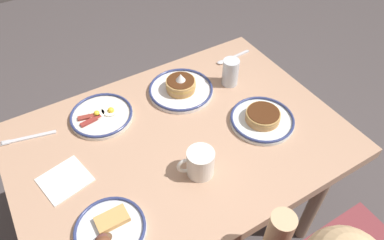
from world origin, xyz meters
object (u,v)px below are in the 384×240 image
at_px(plate_far_companion, 181,88).
at_px(plate_far_side, 110,230).
at_px(plate_near_main, 102,115).
at_px(paper_napkin, 65,180).
at_px(coffee_mug, 200,163).
at_px(tea_spoon, 229,59).
at_px(fork_near, 28,138).
at_px(plate_center_pancakes, 262,119).
at_px(drinking_glass, 230,73).

relative_size(plate_far_companion, plate_far_side, 1.25).
bearing_deg(plate_near_main, paper_napkin, 45.05).
distance_m(plate_near_main, plate_far_companion, 0.34).
relative_size(coffee_mug, tea_spoon, 0.68).
distance_m(coffee_mug, fork_near, 0.65).
bearing_deg(plate_far_companion, paper_napkin, 18.42).
bearing_deg(fork_near, paper_napkin, 103.47).
height_order(plate_near_main, coffee_mug, coffee_mug).
bearing_deg(plate_center_pancakes, plate_near_main, -33.16).
height_order(plate_center_pancakes, plate_far_companion, plate_far_companion).
bearing_deg(drinking_glass, tea_spoon, -124.30).
bearing_deg(tea_spoon, plate_center_pancakes, 72.79).
height_order(plate_center_pancakes, fork_near, plate_center_pancakes).
relative_size(plate_far_side, drinking_glass, 1.81).
distance_m(plate_far_companion, drinking_glass, 0.22).
bearing_deg(coffee_mug, plate_far_side, 8.09).
bearing_deg(tea_spoon, plate_far_side, 33.06).
bearing_deg(paper_napkin, plate_far_side, 103.49).
xyz_separation_m(plate_near_main, plate_center_pancakes, (-0.52, 0.34, 0.01)).
xyz_separation_m(plate_center_pancakes, drinking_glass, (-0.03, -0.25, 0.03)).
height_order(plate_far_companion, coffee_mug, coffee_mug).
bearing_deg(plate_far_companion, plate_far_side, 41.59).
distance_m(coffee_mug, drinking_glass, 0.49).
relative_size(plate_near_main, paper_napkin, 1.62).
height_order(plate_far_companion, paper_napkin, plate_far_companion).
bearing_deg(tea_spoon, paper_napkin, 17.22).
distance_m(drinking_glass, fork_near, 0.83).
bearing_deg(plate_near_main, plate_center_pancakes, 146.84).
height_order(plate_far_side, drinking_glass, drinking_glass).
bearing_deg(paper_napkin, fork_near, -76.53).
height_order(coffee_mug, paper_napkin, coffee_mug).
relative_size(drinking_glass, tea_spoon, 0.64).
bearing_deg(plate_far_side, paper_napkin, -76.51).
distance_m(plate_center_pancakes, drinking_glass, 0.26).
distance_m(plate_far_companion, tea_spoon, 0.31).
distance_m(coffee_mug, tea_spoon, 0.65).
height_order(plate_near_main, tea_spoon, plate_near_main).
distance_m(plate_near_main, drinking_glass, 0.56).
bearing_deg(paper_napkin, drinking_glass, -170.55).
distance_m(fork_near, tea_spoon, 0.91).
xyz_separation_m(plate_center_pancakes, tea_spoon, (-0.12, -0.39, -0.01)).
distance_m(plate_far_companion, coffee_mug, 0.42).
bearing_deg(coffee_mug, plate_far_companion, -111.04).
bearing_deg(drinking_glass, plate_center_pancakes, 83.88).
bearing_deg(fork_near, tea_spoon, -179.17).
distance_m(plate_center_pancakes, coffee_mug, 0.34).
relative_size(plate_center_pancakes, plate_far_companion, 0.92).
relative_size(plate_near_main, tea_spoon, 1.32).
bearing_deg(fork_near, coffee_mug, 135.48).
xyz_separation_m(plate_center_pancakes, plate_far_side, (0.67, 0.12, -0.00)).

